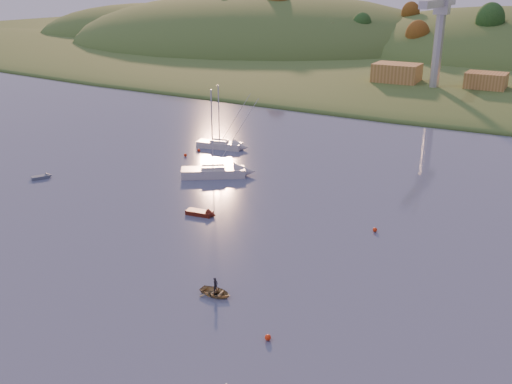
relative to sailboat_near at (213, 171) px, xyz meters
The scene contains 19 objects.
far_shore 184.89m from the sailboat_near, 86.36° to the left, with size 620.00×220.00×1.50m, color #355221.
shore_slope 120.10m from the sailboat_near, 84.38° to the left, with size 640.00×150.00×7.00m, color #355221.
hill_left_far 225.20m from the sailboat_near, 131.17° to the left, with size 120.00×100.00×32.00m, color #355221.
hill_left 173.20m from the sailboat_near, 116.86° to the left, with size 170.00×140.00×44.00m, color #355221.
hillside_trees 140.02m from the sailboat_near, 85.18° to the left, with size 280.00×50.00×32.00m, color #184318, non-canonical shape.
wharf 78.33m from the sailboat_near, 77.65° to the left, with size 42.00×16.00×2.40m, color slate.
shed_west 77.71m from the sailboat_near, 87.23° to the left, with size 11.00×8.00×4.80m, color olive.
shed_east 82.41m from the sailboat_near, 72.50° to the left, with size 9.00×7.00×4.00m, color olive.
dock_crane 75.98m from the sailboat_near, 79.32° to the left, with size 3.20×28.00×20.30m.
sailboat_near is the anchor object (origin of this frame).
sailboat_far 15.00m from the sailboat_near, 119.34° to the left, with size 7.97×3.68×10.65m.
canoe 33.15m from the sailboat_near, 56.21° to the right, with size 2.16×3.02×0.63m, color #9D8A57.
paddler 33.14m from the sailboat_near, 56.21° to the right, with size 0.55×0.36×1.51m, color black.
red_tender 14.57m from the sailboat_near, 60.49° to the right, with size 3.96×1.81×1.30m.
grey_dinghy 24.20m from the sailboat_near, 149.18° to the right, with size 2.34×2.99×1.06m.
buoy_0 40.49m from the sailboat_near, 50.50° to the right, with size 0.50×0.50×0.50m, color red.
buoy_1 27.44m from the sailboat_near, 15.08° to the right, with size 0.50×0.50×0.50m, color red.
buoy_2 11.30m from the sailboat_near, 146.79° to the left, with size 0.50×0.50×0.50m, color red.
buoy_3 13.13m from the sailboat_near, 133.87° to the left, with size 0.50×0.50×0.50m, color red.
Camera 1 is at (31.83, -19.33, 26.62)m, focal length 40.00 mm.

